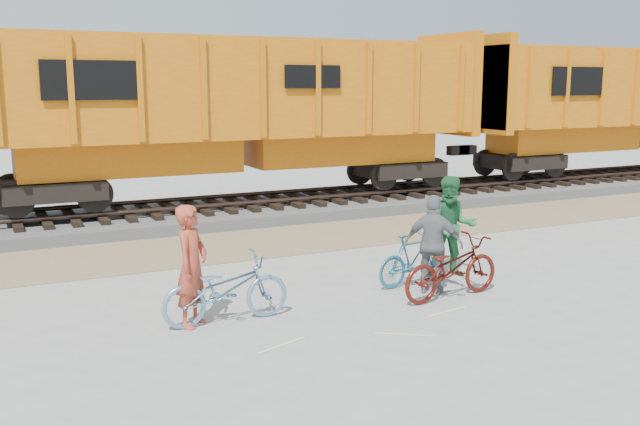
# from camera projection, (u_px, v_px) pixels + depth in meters

# --- Properties ---
(ground) EXTENTS (120.00, 120.00, 0.00)m
(ground) POSITION_uv_depth(u_px,v_px,m) (320.00, 319.00, 11.25)
(ground) COLOR #9E9E99
(ground) RESTS_ON ground
(gravel_strip) EXTENTS (120.00, 3.00, 0.02)m
(gravel_strip) POSITION_uv_depth(u_px,v_px,m) (213.00, 248.00, 16.10)
(gravel_strip) COLOR #93825B
(gravel_strip) RESTS_ON ground
(ballast_bed) EXTENTS (120.00, 4.00, 0.30)m
(ballast_bed) POSITION_uv_depth(u_px,v_px,m) (173.00, 216.00, 19.17)
(ballast_bed) COLOR slate
(ballast_bed) RESTS_ON ground
(track) EXTENTS (120.00, 2.60, 0.24)m
(track) POSITION_uv_depth(u_px,v_px,m) (172.00, 204.00, 19.11)
(track) COLOR black
(track) RESTS_ON ballast_bed
(hopper_car_center) EXTENTS (14.00, 3.13, 4.65)m
(hopper_car_center) POSITION_uv_depth(u_px,v_px,m) (242.00, 108.00, 19.54)
(hopper_car_center) COLOR black
(hopper_car_center) RESTS_ON track
(hopper_car_right) EXTENTS (14.00, 3.13, 4.65)m
(hopper_car_right) POSITION_uv_depth(u_px,v_px,m) (629.00, 102.00, 26.05)
(hopper_car_right) COLOR black
(hopper_car_right) RESTS_ON track
(bicycle_blue) EXTENTS (2.03, 0.71, 1.07)m
(bicycle_blue) POSITION_uv_depth(u_px,v_px,m) (226.00, 289.00, 11.00)
(bicycle_blue) COLOR #638DAF
(bicycle_blue) RESTS_ON ground
(bicycle_teal) EXTENTS (1.66, 0.69, 0.97)m
(bicycle_teal) POSITION_uv_depth(u_px,v_px,m) (413.00, 259.00, 13.08)
(bicycle_teal) COLOR #236782
(bicycle_teal) RESTS_ON ground
(bicycle_maroon) EXTENTS (2.12, 0.94, 1.08)m
(bicycle_maroon) POSITION_uv_depth(u_px,v_px,m) (451.00, 268.00, 12.26)
(bicycle_maroon) COLOR #52140D
(bicycle_maroon) RESTS_ON ground
(person_solo) EXTENTS (0.79, 0.81, 1.88)m
(person_solo) POSITION_uv_depth(u_px,v_px,m) (192.00, 266.00, 10.80)
(person_solo) COLOR #AC3D29
(person_solo) RESTS_ON ground
(person_man) EXTENTS (1.18, 1.09, 1.94)m
(person_man) POSITION_uv_depth(u_px,v_px,m) (452.00, 227.00, 13.61)
(person_man) COLOR #236636
(person_man) RESTS_ON ground
(person_woman) EXTENTS (1.04, 1.03, 1.76)m
(person_woman) POSITION_uv_depth(u_px,v_px,m) (434.00, 245.00, 12.51)
(person_woman) COLOR slate
(person_woman) RESTS_ON ground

